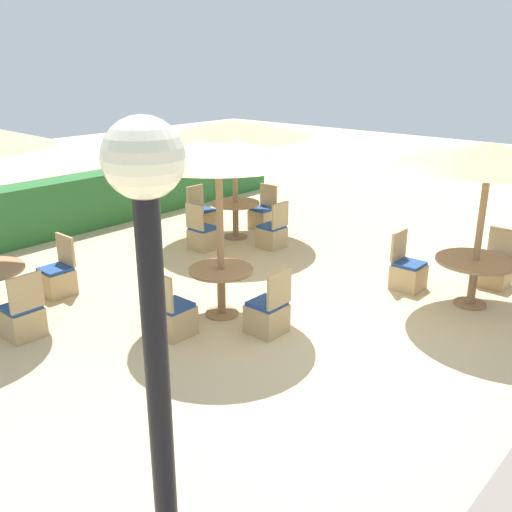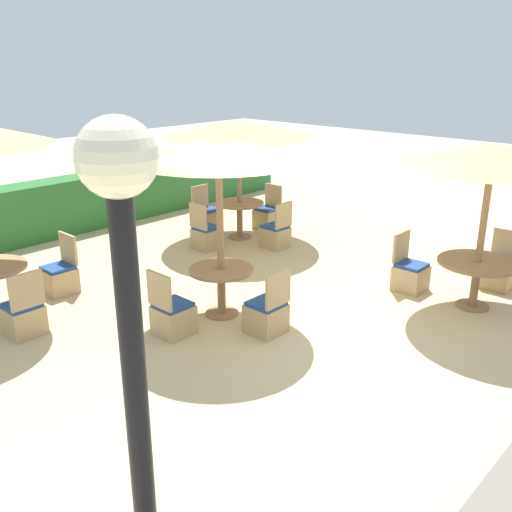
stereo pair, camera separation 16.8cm
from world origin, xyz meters
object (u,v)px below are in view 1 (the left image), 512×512
Objects in this scene: patio_chair_back_right_east at (263,216)px; patio_chair_back_left_south at (23,319)px; lamp_post at (154,327)px; patio_chair_center_west at (173,317)px; parasol_back_right at (234,128)px; round_table_front_right at (475,269)px; patio_chair_front_right_east at (495,270)px; patio_chair_center_south at (268,315)px; patio_chair_back_right_north at (202,217)px; patio_chair_back_right_west at (203,236)px; round_table_back_right at (236,211)px; patio_chair_front_right_north at (407,273)px; patio_chair_back_left_east at (58,279)px; parasol_front_right at (490,155)px; round_table_center at (221,280)px; patio_chair_back_right_south at (272,235)px; parasol_center at (218,149)px.

patio_chair_back_right_east and patio_chair_back_left_south have the same top height.
lamp_post reaches higher than patio_chair_center_west.
parasol_back_right is 5.25m from round_table_front_right.
patio_chair_front_right_east is at bearing 6.47° from lamp_post.
patio_chair_center_south is (-3.78, -3.33, 0.00)m from patio_chair_back_right_east.
lamp_post reaches higher than patio_chair_back_right_north.
parasol_back_right reaches higher than patio_chair_back_right_west.
patio_chair_front_right_east and patio_chair_back_left_south have the same top height.
round_table_back_right is 1.06× the size of patio_chair_front_right_east.
patio_chair_back_right_north is 5.00m from patio_chair_center_west.
round_table_back_right is 1.06× the size of patio_chair_back_left_south.
patio_chair_back_left_east is (-3.84, 4.01, 0.00)m from patio_chair_front_right_north.
parasol_front_right reaches higher than patio_chair_front_right_east.
round_table_center is 2.70m from patio_chair_back_left_south.
patio_chair_center_south is at bearing -14.26° from patio_chair_front_right_north.
patio_chair_back_right_south is (-0.93, -1.04, 0.00)m from patio_chair_back_right_east.
parasol_front_right is (-1.05, -5.04, 2.00)m from patio_chair_back_right_east.
patio_chair_back_left_east is 1.45m from patio_chair_back_left_south.
patio_chair_back_right_east is at bearing 92.90° from patio_chair_back_right_west.
patio_chair_front_right_north is 1.00× the size of patio_chair_back_left_east.
patio_chair_front_right_east is 0.36× the size of parasol_center.
patio_chair_back_right_east is 4.98m from parasol_center.
round_table_back_right is 1.06× the size of patio_chair_back_right_south.
patio_chair_back_right_east is at bearing 37.61° from lamp_post.
patio_chair_back_right_west is 4.21m from patio_chair_back_left_south.
patio_chair_front_right_east is (1.07, -1.01, 0.00)m from patio_chair_front_right_north.
lamp_post is 3.57× the size of patio_chair_back_left_south.
parasol_back_right is at bearing 40.12° from round_table_center.
patio_chair_center_west is 1.00× the size of patio_chair_center_south.
patio_chair_back_left_south is (-4.12, -0.87, 0.00)m from patio_chair_back_right_west.
round_table_back_right is 1.06× the size of patio_chair_center_west.
parasol_back_right is (6.71, 5.82, -0.13)m from lamp_post.
patio_chair_back_left_south is (-1.07, -0.97, 0.00)m from patio_chair_back_left_east.
round_table_back_right is (-0.00, -0.00, -1.65)m from parasol_back_right.
patio_chair_back_right_north is 1.00× the size of patio_chair_front_right_north.
patio_chair_back_right_east is (7.63, 5.88, -2.09)m from lamp_post.
parasol_back_right is at bearing 40.12° from parasol_center.
parasol_center reaches higher than patio_chair_back_left_east.
parasol_center reaches higher than patio_chair_back_right_north.
patio_chair_front_right_north is at bearing 66.01° from patio_chair_center_west.
patio_chair_front_right_north is at bearing 92.94° from round_table_front_right.
patio_chair_back_left_south is (-5.09, -0.92, -1.96)m from parasol_back_right.
patio_chair_back_right_east is 5.02m from patio_chair_front_right_east.
round_table_center is 0.99× the size of patio_chair_center_south.
round_table_center is (-2.67, 1.55, 0.27)m from patio_chair_front_right_north.
patio_chair_back_right_west reaches higher than round_table_front_right.
round_table_back_right is 5.27m from parasol_front_right.
round_table_back_right is 4.03m from patio_chair_back_left_east.
patio_chair_center_west is at bearing 117.50° from patio_chair_back_right_east.
patio_chair_back_left_east is at bearing 127.68° from round_table_front_right.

